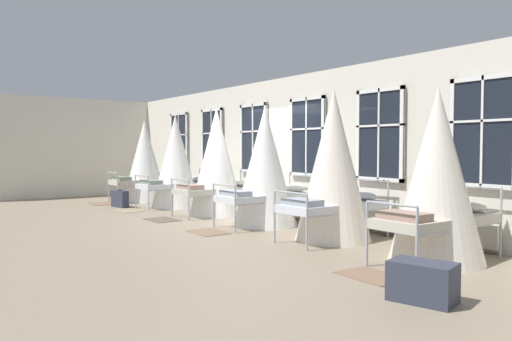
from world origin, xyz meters
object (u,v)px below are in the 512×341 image
at_px(cot_first, 145,162).
at_px(travel_trunk, 423,282).
at_px(cot_second, 176,163).
at_px(cot_fifth, 333,167).
at_px(cot_sixth, 437,177).
at_px(suitcase_dark, 120,199).
at_px(cot_third, 217,163).
at_px(cot_fourth, 265,168).

bearing_deg(cot_first, travel_trunk, -97.82).
xyz_separation_m(cot_second, travel_trunk, (8.86, -1.71, -0.98)).
distance_m(cot_fifth, cot_sixth, 2.01).
xyz_separation_m(cot_second, suitcase_dark, (-0.85, -1.22, -0.96)).
xyz_separation_m(cot_first, cot_second, (1.91, 0.04, 0.02)).
height_order(cot_fifth, cot_sixth, cot_fifth).
height_order(suitcase_dark, travel_trunk, suitcase_dark).
xyz_separation_m(cot_fifth, suitcase_dark, (-6.72, -1.21, -1.03)).
relative_size(cot_second, travel_trunk, 3.83).
bearing_deg(cot_sixth, travel_trunk, -149.80).
height_order(cot_first, travel_trunk, cot_first).
height_order(cot_third, cot_sixth, cot_third).
bearing_deg(cot_third, cot_second, 90.41).
relative_size(cot_third, cot_fifth, 0.97).
bearing_deg(cot_fourth, suitcase_dark, 104.95).
relative_size(cot_fourth, cot_sixth, 1.00).
relative_size(cot_second, cot_sixth, 1.01).
xyz_separation_m(suitcase_dark, travel_trunk, (9.70, -0.49, -0.02)).
height_order(cot_fifth, suitcase_dark, cot_fifth).
bearing_deg(cot_second, cot_fifth, -91.47).
relative_size(cot_sixth, suitcase_dark, 4.11).
relative_size(cot_sixth, travel_trunk, 3.77).
bearing_deg(cot_fifth, cot_sixth, -91.51).
bearing_deg(travel_trunk, cot_second, 169.06).
height_order(cot_first, suitcase_dark, cot_first).
height_order(cot_third, travel_trunk, cot_third).
bearing_deg(cot_third, suitcase_dark, 113.08).
bearing_deg(cot_fifth, cot_first, 89.21).
xyz_separation_m(cot_second, cot_fifth, (5.87, -0.01, 0.06)).
relative_size(cot_fourth, suitcase_dark, 4.10).
xyz_separation_m(cot_first, cot_fifth, (7.78, 0.02, 0.08)).
xyz_separation_m(cot_third, travel_trunk, (6.88, -1.77, -1.01)).
relative_size(cot_fifth, suitcase_dark, 4.39).
relative_size(cot_first, travel_trunk, 3.77).
height_order(cot_first, cot_fourth, cot_fourth).
relative_size(cot_first, cot_third, 0.96).
relative_size(cot_second, cot_third, 0.97).
bearing_deg(cot_third, cot_fifth, -92.35).
xyz_separation_m(cot_first, travel_trunk, (10.77, -1.67, -0.96)).
height_order(cot_sixth, travel_trunk, cot_sixth).
xyz_separation_m(cot_second, cot_fourth, (3.92, 0.00, -0.02)).
height_order(cot_second, travel_trunk, cot_second).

